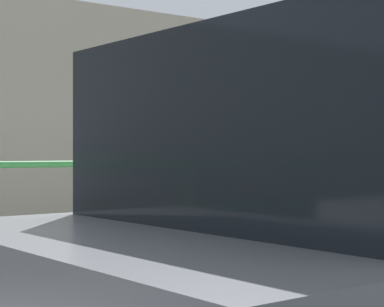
{
  "coord_description": "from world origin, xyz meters",
  "views": [
    {
      "loc": [
        -2.65,
        -3.01,
        1.4
      ],
      "look_at": [
        -0.06,
        0.49,
        1.4
      ],
      "focal_mm": 63.9,
      "sensor_mm": 36.0,
      "label": 1
    }
  ],
  "objects": [
    {
      "name": "pedestrian_at_meter",
      "position": [
        0.27,
        0.48,
        1.1
      ],
      "size": [
        0.61,
        0.67,
        1.66
      ],
      "rotation": [
        0.0,
        0.0,
        -2.94
      ],
      "color": "#1E233F",
      "rests_on": "sidewalk_curb"
    },
    {
      "name": "parking_meter",
      "position": [
        -0.36,
        0.38,
        1.21
      ],
      "size": [
        0.18,
        0.2,
        1.44
      ],
      "rotation": [
        0.0,
        0.0,
        3.23
      ],
      "color": "slate",
      "rests_on": "sidewalk_curb"
    },
    {
      "name": "background_railing",
      "position": [
        -0.0,
        2.75,
        0.98
      ],
      "size": [
        24.06,
        0.06,
        1.18
      ],
      "color": "#2D7A38",
      "rests_on": "sidewalk_curb"
    }
  ]
}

